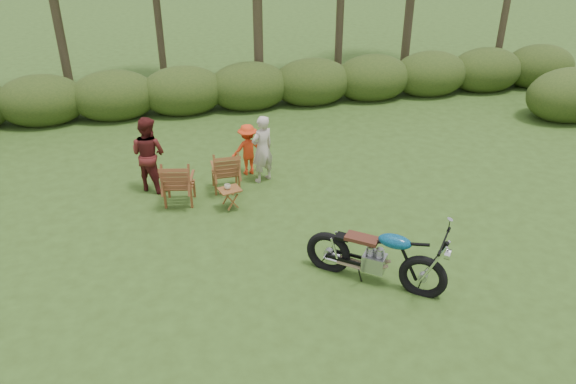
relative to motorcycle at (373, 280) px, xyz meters
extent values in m
plane|color=#2E4517|center=(-0.68, 0.20, 0.00)|extent=(80.00, 80.00, 0.00)
ellipsoid|color=#263A15|center=(-6.68, 9.20, 0.63)|extent=(2.52, 1.68, 1.51)
ellipsoid|color=#263A15|center=(-4.68, 9.20, 0.63)|extent=(2.52, 1.68, 1.51)
ellipsoid|color=#263A15|center=(-2.68, 9.20, 0.63)|extent=(2.52, 1.68, 1.51)
ellipsoid|color=#263A15|center=(-0.68, 9.20, 0.63)|extent=(2.52, 1.68, 1.51)
ellipsoid|color=#263A15|center=(1.32, 9.20, 0.63)|extent=(2.52, 1.68, 1.51)
ellipsoid|color=#263A15|center=(3.32, 9.20, 0.63)|extent=(2.52, 1.68, 1.51)
ellipsoid|color=#263A15|center=(5.32, 9.20, 0.63)|extent=(2.52, 1.68, 1.51)
ellipsoid|color=#263A15|center=(7.32, 9.20, 0.63)|extent=(2.52, 1.68, 1.51)
ellipsoid|color=#263A15|center=(9.32, 9.20, 0.63)|extent=(2.52, 1.68, 1.51)
ellipsoid|color=#263A15|center=(8.32, 6.20, 0.68)|extent=(2.70, 1.80, 1.62)
imported|color=beige|center=(-2.12, 3.02, 0.52)|extent=(0.13, 0.13, 0.10)
imported|color=#B8A998|center=(-1.17, 4.15, 0.00)|extent=(0.69, 0.61, 1.59)
imported|color=#541918|center=(-3.68, 4.31, 0.00)|extent=(1.05, 1.02, 1.71)
imported|color=red|center=(-1.44, 4.58, 0.00)|extent=(0.85, 0.55, 1.24)
camera|label=1|loc=(-3.14, -7.31, 5.99)|focal=35.00mm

